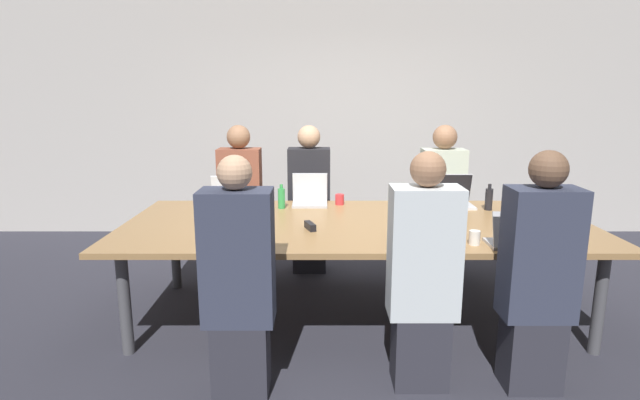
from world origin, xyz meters
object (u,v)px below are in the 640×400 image
at_px(person_near_midright, 424,277).
at_px(bottle_far_midleft, 282,198).
at_px(cup_near_midright, 456,239).
at_px(laptop_near_left, 241,233).
at_px(person_near_left, 239,283).
at_px(cup_far_midleft, 340,199).
at_px(laptop_near_midright, 418,235).
at_px(person_near_right, 539,277).
at_px(person_far_left, 242,202).
at_px(cup_far_right, 425,201).
at_px(person_far_midleft, 310,202).
at_px(laptop_near_right, 519,237).
at_px(bottle_far_right, 490,199).
at_px(cup_near_right, 475,238).
at_px(cup_far_left, 259,201).
at_px(laptop_far_left, 229,196).
at_px(person_far_right, 442,203).
at_px(laptop_far_right, 454,197).
at_px(laptop_far_midleft, 311,195).
at_px(stapler, 311,226).

xyz_separation_m(person_near_midright, bottle_far_midleft, (-0.93, 1.41, 0.17)).
height_order(cup_near_midright, laptop_near_left, laptop_near_left).
height_order(person_near_left, cup_far_midleft, person_near_left).
relative_size(cup_near_midright, person_near_left, 0.06).
relative_size(laptop_near_midright, person_near_right, 0.22).
height_order(person_far_left, cup_far_midleft, person_far_left).
bearing_deg(person_near_right, laptop_near_left, -13.52).
distance_m(cup_far_right, person_far_midleft, 1.13).
relative_size(cup_far_midleft, laptop_near_right, 0.26).
bearing_deg(bottle_far_right, cup_near_right, -112.92).
relative_size(person_far_left, cup_far_left, 16.14).
bearing_deg(cup_far_midleft, laptop_near_right, -48.89).
height_order(cup_far_midleft, bottle_far_midleft, bottle_far_midleft).
height_order(laptop_near_left, cup_near_right, laptop_near_left).
xyz_separation_m(laptop_far_left, laptop_near_right, (2.07, -1.25, -0.00)).
distance_m(cup_far_left, cup_far_midleft, 0.72).
xyz_separation_m(laptop_near_midright, person_far_right, (0.54, 1.57, -0.13)).
relative_size(laptop_near_midright, person_near_midright, 0.22).
height_order(laptop_near_midright, person_near_left, person_near_left).
relative_size(laptop_near_midright, person_far_left, 0.22).
height_order(cup_near_midright, laptop_far_right, laptop_far_right).
relative_size(bottle_far_right, laptop_far_midleft, 0.72).
distance_m(cup_near_midright, cup_near_right, 0.12).
xyz_separation_m(person_far_right, person_far_left, (-1.93, 0.05, -0.00)).
xyz_separation_m(bottle_far_right, laptop_near_left, (-1.94, -0.95, -0.03)).
height_order(cup_near_midright, cup_far_left, same).
bearing_deg(cup_far_left, person_near_left, -86.95).
distance_m(laptop_near_midright, bottle_far_midleft, 1.43).
bearing_deg(laptop_far_right, cup_far_right, -171.65).
bearing_deg(cup_near_right, laptop_far_right, 81.96).
bearing_deg(person_far_midleft, laptop_far_left, -148.53).
height_order(person_far_left, person_far_midleft, person_far_left).
bearing_deg(stapler, laptop_far_midleft, 72.01).
height_order(person_far_left, laptop_far_midleft, person_far_left).
bearing_deg(laptop_far_midleft, laptop_far_left, -178.41).
height_order(laptop_far_right, person_near_right, person_near_right).
xyz_separation_m(cup_near_midright, bottle_far_right, (0.54, 0.98, 0.06)).
relative_size(cup_near_midright, person_far_left, 0.06).
bearing_deg(person_far_right, laptop_far_right, -89.91).
relative_size(cup_far_left, stapler, 0.57).
distance_m(bottle_far_right, cup_near_right, 1.07).
xyz_separation_m(cup_far_left, stapler, (0.47, -0.79, -0.02)).
bearing_deg(cup_far_left, laptop_far_right, -0.53).
bearing_deg(stapler, person_near_left, -134.49).
relative_size(cup_near_right, stapler, 0.60).
distance_m(laptop_far_left, person_far_midleft, 0.84).
bearing_deg(person_far_left, cup_near_midright, -44.13).
distance_m(laptop_near_right, cup_near_right, 0.26).
distance_m(person_near_left, laptop_far_midleft, 1.71).
relative_size(person_near_midright, person_near_left, 1.01).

